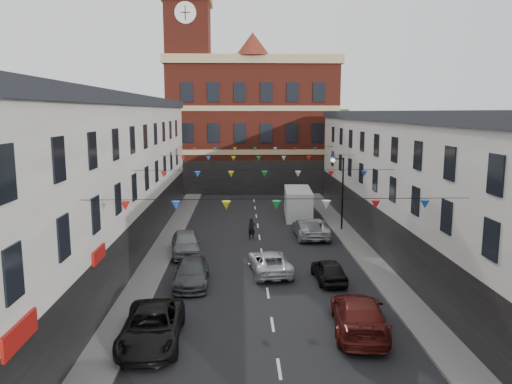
{
  "coord_description": "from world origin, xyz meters",
  "views": [
    {
      "loc": [
        -1.41,
        -25.54,
        9.65
      ],
      "look_at": [
        -0.37,
        8.77,
        4.09
      ],
      "focal_mm": 35.0,
      "sensor_mm": 36.0,
      "label": 1
    }
  ],
  "objects": [
    {
      "name": "ground",
      "position": [
        0.0,
        0.0,
        0.0
      ],
      "size": [
        160.0,
        160.0,
        0.0
      ],
      "primitive_type": "plane",
      "color": "black",
      "rests_on": "ground"
    },
    {
      "name": "pavement_left",
      "position": [
        -6.9,
        2.0,
        0.07
      ],
      "size": [
        1.8,
        64.0,
        0.15
      ],
      "primitive_type": "cube",
      "color": "#605E5B",
      "rests_on": "ground"
    },
    {
      "name": "pavement_right",
      "position": [
        6.9,
        2.0,
        0.07
      ],
      "size": [
        1.8,
        64.0,
        0.15
      ],
      "primitive_type": "cube",
      "color": "#605E5B",
      "rests_on": "ground"
    },
    {
      "name": "terrace_left",
      "position": [
        -11.78,
        1.0,
        5.35
      ],
      "size": [
        8.4,
        56.0,
        10.7
      ],
      "color": "beige",
      "rests_on": "ground"
    },
    {
      "name": "terrace_right",
      "position": [
        11.78,
        1.0,
        4.85
      ],
      "size": [
        8.4,
        56.0,
        9.7
      ],
      "color": "beige",
      "rests_on": "ground"
    },
    {
      "name": "civic_building",
      "position": [
        0.0,
        37.95,
        8.14
      ],
      "size": [
        20.6,
        13.3,
        18.5
      ],
      "color": "maroon",
      "rests_on": "ground"
    },
    {
      "name": "clock_tower",
      "position": [
        -7.5,
        35.0,
        14.93
      ],
      "size": [
        5.6,
        5.6,
        30.0
      ],
      "color": "maroon",
      "rests_on": "ground"
    },
    {
      "name": "distant_hill",
      "position": [
        -4.0,
        62.0,
        5.0
      ],
      "size": [
        40.0,
        14.0,
        10.0
      ],
      "primitive_type": "cube",
      "color": "#314922",
      "rests_on": "ground"
    },
    {
      "name": "street_lamp",
      "position": [
        6.55,
        14.0,
        3.9
      ],
      "size": [
        1.1,
        0.36,
        6.0
      ],
      "color": "black",
      "rests_on": "ground"
    },
    {
      "name": "car_left_c",
      "position": [
        -5.19,
        -5.71,
        0.74
      ],
      "size": [
        2.63,
        5.39,
        1.47
      ],
      "primitive_type": "imported",
      "rotation": [
        0.0,
        0.0,
        0.04
      ],
      "color": "black",
      "rests_on": "ground"
    },
    {
      "name": "car_left_d",
      "position": [
        -4.22,
        1.51,
        0.67
      ],
      "size": [
        2.04,
        4.69,
        1.34
      ],
      "primitive_type": "imported",
      "rotation": [
        0.0,
        0.0,
        0.03
      ],
      "color": "#42464A",
      "rests_on": "ground"
    },
    {
      "name": "car_left_e",
      "position": [
        -5.19,
        7.48,
        0.81
      ],
      "size": [
        2.53,
        4.98,
        1.62
      ],
      "primitive_type": "imported",
      "rotation": [
        0.0,
        0.0,
        0.13
      ],
      "color": "gray",
      "rests_on": "ground"
    },
    {
      "name": "car_right_c",
      "position": [
        3.76,
        -4.85,
        0.8
      ],
      "size": [
        2.88,
        5.74,
        1.6
      ],
      "primitive_type": "imported",
      "rotation": [
        0.0,
        0.0,
        3.02
      ],
      "color": "#541410",
      "rests_on": "ground"
    },
    {
      "name": "car_right_d",
      "position": [
        3.6,
        1.77,
        0.66
      ],
      "size": [
        1.75,
        3.93,
        1.31
      ],
      "primitive_type": "imported",
      "rotation": [
        0.0,
        0.0,
        3.19
      ],
      "color": "black",
      "rests_on": "ground"
    },
    {
      "name": "car_right_e",
      "position": [
        3.6,
        11.71,
        0.72
      ],
      "size": [
        1.78,
        4.44,
        1.44
      ],
      "primitive_type": "imported",
      "rotation": [
        0.0,
        0.0,
        3.2
      ],
      "color": "#4C4E53",
      "rests_on": "ground"
    },
    {
      "name": "car_right_f",
      "position": [
        4.12,
        12.03,
        0.73
      ],
      "size": [
        2.65,
        5.37,
        1.47
      ],
      "primitive_type": "imported",
      "rotation": [
        0.0,
        0.0,
        3.1
      ],
      "color": "silver",
      "rests_on": "ground"
    },
    {
      "name": "moving_car",
      "position": [
        0.3,
        3.42,
        0.67
      ],
      "size": [
        2.74,
        5.02,
        1.33
      ],
      "primitive_type": "imported",
      "rotation": [
        0.0,
        0.0,
        3.25
      ],
      "color": "silver",
      "rests_on": "ground"
    },
    {
      "name": "white_van",
      "position": [
        3.8,
        19.25,
        1.32
      ],
      "size": [
        2.61,
        6.07,
        2.64
      ],
      "primitive_type": "cube",
      "rotation": [
        0.0,
        0.0,
        -0.05
      ],
      "color": "silver",
      "rests_on": "ground"
    },
    {
      "name": "pedestrian",
      "position": [
        -0.61,
        11.48,
        0.82
      ],
      "size": [
        0.69,
        0.56,
        1.63
      ],
      "primitive_type": "imported",
      "rotation": [
        0.0,
        0.0,
        0.32
      ],
      "color": "black",
      "rests_on": "ground"
    }
  ]
}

